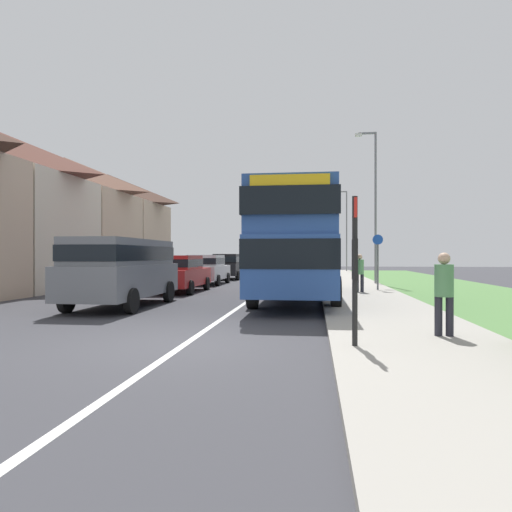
{
  "coord_description": "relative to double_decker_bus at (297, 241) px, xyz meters",
  "views": [
    {
      "loc": [
        2.34,
        -8.2,
        1.62
      ],
      "look_at": [
        0.69,
        4.76,
        1.6
      ],
      "focal_mm": 32.35,
      "sensor_mm": 36.0,
      "label": 1
    }
  ],
  "objects": [
    {
      "name": "ground_plane",
      "position": [
        -1.71,
        -8.65,
        -2.14
      ],
      "size": [
        120.0,
        120.0,
        0.0
      ],
      "primitive_type": "plane",
      "color": "#38383D"
    },
    {
      "name": "double_decker_bus",
      "position": [
        0.0,
        0.0,
        0.0
      ],
      "size": [
        2.8,
        10.84,
        3.7
      ],
      "color": "#284C93",
      "rests_on": "ground_plane"
    },
    {
      "name": "lane_marking_centre",
      "position": [
        -1.71,
        -0.65,
        -2.14
      ],
      "size": [
        0.14,
        60.0,
        0.01
      ],
      "primitive_type": "cube",
      "color": "silver",
      "rests_on": "ground_plane"
    },
    {
      "name": "house_terrace_far_side",
      "position": [
        -14.0,
        5.68,
        1.56
      ],
      "size": [
        7.46,
        22.96,
        7.4
      ],
      "color": "#C1A88E",
      "rests_on": "ground_plane"
    },
    {
      "name": "parked_car_black",
      "position": [
        -5.23,
        14.01,
        -1.21
      ],
      "size": [
        1.93,
        4.35,
        1.71
      ],
      "color": "black",
      "rests_on": "ground_plane"
    },
    {
      "name": "street_lamp_far",
      "position": [
        3.58,
        28.35,
        2.32
      ],
      "size": [
        1.14,
        0.2,
        7.82
      ],
      "color": "slate",
      "rests_on": "ground_plane"
    },
    {
      "name": "parked_car_silver",
      "position": [
        -5.35,
        8.27,
        -1.24
      ],
      "size": [
        1.99,
        4.44,
        1.64
      ],
      "color": "#B7B7BC",
      "rests_on": "ground_plane"
    },
    {
      "name": "bus_stop_sign",
      "position": [
        1.29,
        -9.06,
        -0.6
      ],
      "size": [
        0.09,
        0.52,
        2.6
      ],
      "color": "black",
      "rests_on": "ground_plane"
    },
    {
      "name": "parked_car_red",
      "position": [
        -5.26,
        2.73,
        -1.25
      ],
      "size": [
        1.91,
        4.57,
        1.62
      ],
      "color": "#B21E1E",
      "rests_on": "ground_plane"
    },
    {
      "name": "pavement_near_side",
      "position": [
        2.49,
        -2.65,
        -2.08
      ],
      "size": [
        3.2,
        68.0,
        0.12
      ],
      "primitive_type": "cube",
      "color": "#9E998E",
      "rests_on": "ground_plane"
    },
    {
      "name": "pedestrian_at_stop",
      "position": [
        3.01,
        -7.92,
        -1.17
      ],
      "size": [
        0.34,
        0.34,
        1.67
      ],
      "color": "#23232D",
      "rests_on": "ground_plane"
    },
    {
      "name": "parked_van_grey",
      "position": [
        -5.34,
        -3.07,
        -0.88
      ],
      "size": [
        2.11,
        5.25,
        2.12
      ],
      "color": "slate",
      "rests_on": "ground_plane"
    },
    {
      "name": "street_lamp_mid",
      "position": [
        3.77,
        8.44,
        2.53
      ],
      "size": [
        1.14,
        0.2,
        8.23
      ],
      "color": "slate",
      "rests_on": "ground_plane"
    },
    {
      "name": "cycle_route_sign",
      "position": [
        3.33,
        3.57,
        -0.72
      ],
      "size": [
        0.44,
        0.08,
        2.52
      ],
      "color": "slate",
      "rests_on": "ground_plane"
    },
    {
      "name": "pedestrian_walking_away",
      "position": [
        2.44,
        2.29,
        -1.17
      ],
      "size": [
        0.34,
        0.34,
        1.67
      ],
      "color": "#23232D",
      "rests_on": "ground_plane"
    }
  ]
}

